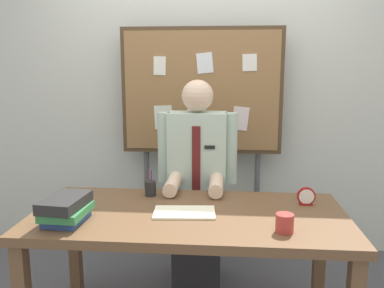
{
  "coord_description": "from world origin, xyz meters",
  "views": [
    {
      "loc": [
        0.2,
        -2.12,
        1.55
      ],
      "look_at": [
        0.0,
        0.19,
        1.1
      ],
      "focal_mm": 37.81,
      "sensor_mm": 36.0,
      "label": 1
    }
  ],
  "objects_px": {
    "book_stack": "(66,209)",
    "open_notebook": "(184,212)",
    "person": "(197,191)",
    "coffee_mug": "(285,223)",
    "pen_holder": "(150,188)",
    "desk_clock": "(306,197)",
    "bulletin_board": "(201,95)",
    "desk": "(189,227)"
  },
  "relations": [
    {
      "from": "book_stack",
      "to": "open_notebook",
      "type": "distance_m",
      "value": 0.63
    },
    {
      "from": "person",
      "to": "open_notebook",
      "type": "xyz_separation_m",
      "value": [
        -0.02,
        -0.64,
        0.08
      ]
    },
    {
      "from": "person",
      "to": "desk_clock",
      "type": "bearing_deg",
      "value": -33.24
    },
    {
      "from": "open_notebook",
      "to": "desk_clock",
      "type": "height_order",
      "value": "desk_clock"
    },
    {
      "from": "open_notebook",
      "to": "desk_clock",
      "type": "relative_size",
      "value": 3.17
    },
    {
      "from": "coffee_mug",
      "to": "open_notebook",
      "type": "bearing_deg",
      "value": 157.46
    },
    {
      "from": "coffee_mug",
      "to": "pen_holder",
      "type": "height_order",
      "value": "pen_holder"
    },
    {
      "from": "desk",
      "to": "coffee_mug",
      "type": "relative_size",
      "value": 18.69
    },
    {
      "from": "desk",
      "to": "open_notebook",
      "type": "distance_m",
      "value": 0.1
    },
    {
      "from": "person",
      "to": "coffee_mug",
      "type": "xyz_separation_m",
      "value": [
        0.49,
        -0.85,
        0.12
      ]
    },
    {
      "from": "person",
      "to": "book_stack",
      "type": "distance_m",
      "value": 1.04
    },
    {
      "from": "bulletin_board",
      "to": "book_stack",
      "type": "height_order",
      "value": "bulletin_board"
    },
    {
      "from": "desk",
      "to": "bulletin_board",
      "type": "relative_size",
      "value": 0.94
    },
    {
      "from": "book_stack",
      "to": "pen_holder",
      "type": "xyz_separation_m",
      "value": [
        0.35,
        0.47,
        -0.02
      ]
    },
    {
      "from": "person",
      "to": "coffee_mug",
      "type": "distance_m",
      "value": 0.99
    },
    {
      "from": "bulletin_board",
      "to": "pen_holder",
      "type": "bearing_deg",
      "value": -108.7
    },
    {
      "from": "person",
      "to": "desk_clock",
      "type": "relative_size",
      "value": 13.85
    },
    {
      "from": "book_stack",
      "to": "desk_clock",
      "type": "xyz_separation_m",
      "value": [
        1.29,
        0.38,
        -0.02
      ]
    },
    {
      "from": "desk",
      "to": "coffee_mug",
      "type": "distance_m",
      "value": 0.56
    },
    {
      "from": "book_stack",
      "to": "coffee_mug",
      "type": "relative_size",
      "value": 3.26
    },
    {
      "from": "desk_clock",
      "to": "book_stack",
      "type": "bearing_deg",
      "value": -163.65
    },
    {
      "from": "desk_clock",
      "to": "pen_holder",
      "type": "bearing_deg",
      "value": 174.26
    },
    {
      "from": "bulletin_board",
      "to": "desk_clock",
      "type": "relative_size",
      "value": 17.53
    },
    {
      "from": "desk_clock",
      "to": "pen_holder",
      "type": "height_order",
      "value": "pen_holder"
    },
    {
      "from": "person",
      "to": "pen_holder",
      "type": "height_order",
      "value": "person"
    },
    {
      "from": "coffee_mug",
      "to": "pen_holder",
      "type": "distance_m",
      "value": 0.91
    },
    {
      "from": "bulletin_board",
      "to": "open_notebook",
      "type": "relative_size",
      "value": 5.53
    },
    {
      "from": "desk",
      "to": "person",
      "type": "relative_size",
      "value": 1.18
    },
    {
      "from": "person",
      "to": "coffee_mug",
      "type": "height_order",
      "value": "person"
    },
    {
      "from": "book_stack",
      "to": "open_notebook",
      "type": "height_order",
      "value": "book_stack"
    },
    {
      "from": "book_stack",
      "to": "bulletin_board",
      "type": "bearing_deg",
      "value": 63.81
    },
    {
      "from": "pen_holder",
      "to": "desk_clock",
      "type": "bearing_deg",
      "value": -5.74
    },
    {
      "from": "pen_holder",
      "to": "open_notebook",
      "type": "bearing_deg",
      "value": -50.62
    },
    {
      "from": "book_stack",
      "to": "open_notebook",
      "type": "xyz_separation_m",
      "value": [
        0.6,
        0.18,
        -0.07
      ]
    },
    {
      "from": "book_stack",
      "to": "person",
      "type": "bearing_deg",
      "value": 52.71
    },
    {
      "from": "desk",
      "to": "pen_holder",
      "type": "relative_size",
      "value": 10.83
    },
    {
      "from": "book_stack",
      "to": "open_notebook",
      "type": "bearing_deg",
      "value": 16.36
    },
    {
      "from": "person",
      "to": "pen_holder",
      "type": "relative_size",
      "value": 9.15
    },
    {
      "from": "person",
      "to": "open_notebook",
      "type": "height_order",
      "value": "person"
    },
    {
      "from": "person",
      "to": "book_stack",
      "type": "relative_size",
      "value": 4.85
    },
    {
      "from": "bulletin_board",
      "to": "pen_holder",
      "type": "relative_size",
      "value": 11.57
    },
    {
      "from": "book_stack",
      "to": "desk",
      "type": "bearing_deg",
      "value": 17.45
    }
  ]
}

